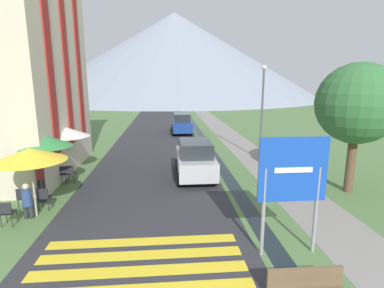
{
  "coord_description": "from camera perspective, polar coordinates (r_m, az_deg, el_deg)",
  "views": [
    {
      "loc": [
        -1.76,
        -3.58,
        4.63
      ],
      "look_at": [
        -0.59,
        10.0,
        1.75
      ],
      "focal_mm": 28.0,
      "sensor_mm": 36.0,
      "label": 1
    }
  ],
  "objects": [
    {
      "name": "ground_plane",
      "position": [
        24.1,
        -0.62,
        0.84
      ],
      "size": [
        160.0,
        160.0,
        0.0
      ],
      "primitive_type": "plane",
      "color": "#517542"
    },
    {
      "name": "road",
      "position": [
        33.91,
        -6.12,
        4.0
      ],
      "size": [
        6.4,
        60.0,
        0.01
      ],
      "color": "#2D2D33",
      "rests_on": "ground_plane"
    },
    {
      "name": "footpath",
      "position": [
        34.32,
        4.14,
        4.13
      ],
      "size": [
        2.2,
        60.0,
        0.01
      ],
      "color": "gray",
      "rests_on": "ground_plane"
    },
    {
      "name": "drainage_channel",
      "position": [
        34.03,
        0.13,
        4.1
      ],
      "size": [
        0.6,
        60.0,
        0.0
      ],
      "color": "black",
      "rests_on": "ground_plane"
    },
    {
      "name": "crosswalk_marking",
      "position": [
        8.46,
        -9.81,
        -21.4
      ],
      "size": [
        5.44,
        2.54,
        0.01
      ],
      "color": "yellow",
      "rests_on": "ground_plane"
    },
    {
      "name": "mountain_distant",
      "position": [
        84.92,
        -3.32,
        16.35
      ],
      "size": [
        76.46,
        76.46,
        22.47
      ],
      "color": "gray",
      "rests_on": "ground_plane"
    },
    {
      "name": "hotel_building",
      "position": [
        17.43,
        -32.18,
        15.71
      ],
      "size": [
        6.04,
        8.34,
        11.75
      ],
      "color": "beige",
      "rests_on": "ground_plane"
    },
    {
      "name": "road_sign",
      "position": [
        8.27,
        18.57,
        -6.45
      ],
      "size": [
        1.84,
        0.11,
        3.24
      ],
      "color": "gray",
      "rests_on": "ground_plane"
    },
    {
      "name": "parked_car_near",
      "position": [
        14.58,
        0.61,
        -2.87
      ],
      "size": [
        1.83,
        3.99,
        1.82
      ],
      "color": "#B2B2B7",
      "rests_on": "ground_plane"
    },
    {
      "name": "parked_car_far",
      "position": [
        26.89,
        -1.96,
        3.95
      ],
      "size": [
        1.75,
        3.99,
        1.82
      ],
      "color": "navy",
      "rests_on": "ground_plane"
    },
    {
      "name": "cafe_chair_near_left",
      "position": [
        12.59,
        -29.4,
        -8.76
      ],
      "size": [
        0.4,
        0.4,
        0.85
      ],
      "rotation": [
        0.0,
        0.0,
        -0.02
      ],
      "color": "#232328",
      "rests_on": "ground_plane"
    },
    {
      "name": "cafe_chair_far_right",
      "position": [
        14.89,
        -22.19,
        -5.03
      ],
      "size": [
        0.4,
        0.4,
        0.85
      ],
      "rotation": [
        0.0,
        0.0,
        0.14
      ],
      "color": "#232328",
      "rests_on": "ground_plane"
    },
    {
      "name": "cafe_chair_near_right",
      "position": [
        12.27,
        -26.38,
        -8.98
      ],
      "size": [
        0.4,
        0.4,
        0.85
      ],
      "rotation": [
        0.0,
        0.0,
        0.16
      ],
      "color": "#232328",
      "rests_on": "ground_plane"
    },
    {
      "name": "cafe_chair_far_left",
      "position": [
        14.98,
        -23.48,
        -5.05
      ],
      "size": [
        0.4,
        0.4,
        0.85
      ],
      "rotation": [
        0.0,
        0.0,
        -0.5
      ],
      "color": "#232328",
      "rests_on": "ground_plane"
    },
    {
      "name": "cafe_chair_nearest",
      "position": [
        11.53,
        -31.81,
        -10.86
      ],
      "size": [
        0.4,
        0.4,
        0.85
      ],
      "rotation": [
        0.0,
        0.0,
        0.19
      ],
      "color": "#232328",
      "rests_on": "ground_plane"
    },
    {
      "name": "cafe_umbrella_front_yellow",
      "position": [
        11.39,
        -28.51,
        -1.8
      ],
      "size": [
        2.36,
        2.36,
        2.44
      ],
      "color": "#B7B2A8",
      "rests_on": "ground_plane"
    },
    {
      "name": "cafe_umbrella_middle_green",
      "position": [
        13.53,
        -26.2,
        0.52
      ],
      "size": [
        2.14,
        2.14,
        2.48
      ],
      "color": "#B7B2A8",
      "rests_on": "ground_plane"
    },
    {
      "name": "cafe_umbrella_rear_white",
      "position": [
        15.8,
        -23.28,
        2.18
      ],
      "size": [
        2.44,
        2.44,
        2.47
      ],
      "color": "#B7B2A8",
      "rests_on": "ground_plane"
    },
    {
      "name": "person_seated_far",
      "position": [
        11.76,
        -28.9,
        -9.18
      ],
      "size": [
        0.32,
        0.32,
        1.25
      ],
      "color": "#282833",
      "rests_on": "ground_plane"
    },
    {
      "name": "person_standing_terrace",
      "position": [
        13.0,
        -26.94,
        -5.73
      ],
      "size": [
        0.32,
        0.32,
        1.68
      ],
      "color": "#282833",
      "rests_on": "ground_plane"
    },
    {
      "name": "streetlamp",
      "position": [
        18.08,
        13.26,
        7.22
      ],
      "size": [
        0.28,
        0.28,
        5.52
      ],
      "color": "#515156",
      "rests_on": "ground_plane"
    },
    {
      "name": "tree_by_path",
      "position": [
        13.86,
        28.98,
        6.69
      ],
      "size": [
        3.28,
        3.28,
        5.38
      ],
      "color": "brown",
      "rests_on": "ground_plane"
    }
  ]
}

